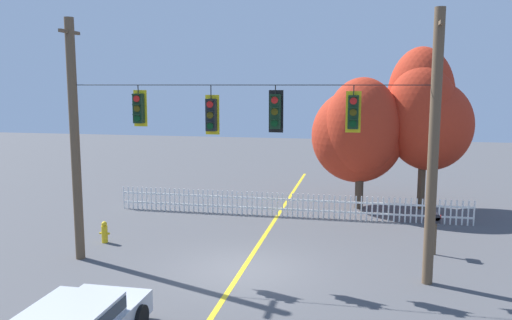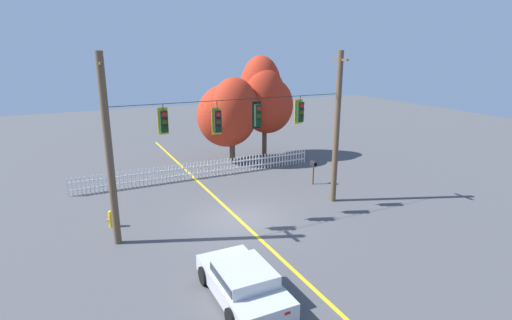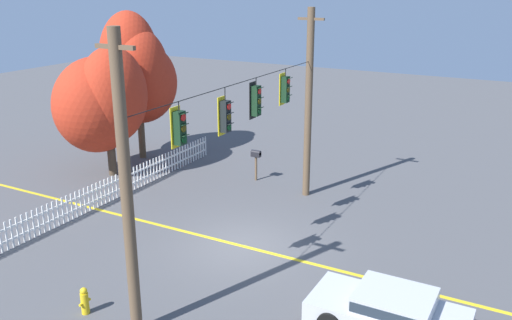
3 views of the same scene
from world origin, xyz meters
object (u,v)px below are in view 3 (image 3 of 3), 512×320
at_px(traffic_signal_southbound_primary, 179,128).
at_px(autumn_maple_mid, 137,73).
at_px(traffic_signal_eastbound_side, 256,101).
at_px(fire_hydrant, 85,301).
at_px(traffic_signal_northbound_secondary, 225,116).
at_px(roadside_mailbox, 256,156).
at_px(traffic_signal_westbound_side, 285,89).
at_px(parked_car, 390,310).
at_px(autumn_maple_near_fence, 103,99).

relative_size(traffic_signal_southbound_primary, autumn_maple_mid, 0.17).
xyz_separation_m(traffic_signal_eastbound_side, autumn_maple_mid, (5.28, 9.58, -0.54)).
distance_m(traffic_signal_southbound_primary, traffic_signal_eastbound_side, 4.28).
bearing_deg(fire_hydrant, traffic_signal_northbound_secondary, -20.98).
bearing_deg(traffic_signal_northbound_secondary, roadside_mailbox, 21.32).
bearing_deg(traffic_signal_westbound_side, roadside_mailbox, 44.43).
relative_size(traffic_signal_eastbound_side, parked_car, 0.35).
bearing_deg(parked_car, traffic_signal_westbound_side, 45.87).
bearing_deg(autumn_maple_mid, fire_hydrant, -146.56).
height_order(traffic_signal_southbound_primary, fire_hydrant, traffic_signal_southbound_primary).
relative_size(traffic_signal_westbound_side, fire_hydrant, 1.71).
bearing_deg(traffic_signal_northbound_secondary, traffic_signal_southbound_primary, -179.99).
height_order(traffic_signal_westbound_side, fire_hydrant, traffic_signal_westbound_side).
xyz_separation_m(traffic_signal_southbound_primary, autumn_maple_mid, (9.56, 9.58, -0.59)).
xyz_separation_m(traffic_signal_southbound_primary, roadside_mailbox, (9.31, 2.72, -3.79)).
height_order(traffic_signal_southbound_primary, traffic_signal_westbound_side, same).
bearing_deg(roadside_mailbox, traffic_signal_eastbound_side, -151.55).
xyz_separation_m(traffic_signal_eastbound_side, roadside_mailbox, (5.03, 2.72, -3.74)).
relative_size(traffic_signal_southbound_primary, traffic_signal_eastbound_side, 0.92).
xyz_separation_m(traffic_signal_southbound_primary, traffic_signal_northbound_secondary, (2.33, 0.00, -0.17)).
distance_m(autumn_maple_near_fence, autumn_maple_mid, 2.95).
relative_size(traffic_signal_southbound_primary, traffic_signal_northbound_secondary, 0.86).
bearing_deg(traffic_signal_southbound_primary, roadside_mailbox, 16.31).
distance_m(autumn_maple_near_fence, fire_hydrant, 12.15).
bearing_deg(traffic_signal_westbound_side, traffic_signal_eastbound_side, 179.99).
distance_m(traffic_signal_northbound_secondary, autumn_maple_near_fence, 10.33).
bearing_deg(traffic_signal_northbound_secondary, parked_car, -103.57).
relative_size(traffic_signal_westbound_side, autumn_maple_near_fence, 0.23).
distance_m(traffic_signal_northbound_secondary, traffic_signal_westbound_side, 4.20).
bearing_deg(traffic_signal_eastbound_side, traffic_signal_southbound_primary, -179.99).
bearing_deg(autumn_maple_near_fence, autumn_maple_mid, 6.23).
distance_m(traffic_signal_northbound_secondary, roadside_mailbox, 8.32).
relative_size(traffic_signal_westbound_side, parked_car, 0.34).
relative_size(traffic_signal_southbound_primary, parked_car, 0.32).
bearing_deg(fire_hydrant, traffic_signal_eastbound_side, -15.06).
distance_m(traffic_signal_southbound_primary, traffic_signal_northbound_secondary, 2.33).
relative_size(autumn_maple_near_fence, fire_hydrant, 7.59).
xyz_separation_m(traffic_signal_westbound_side, parked_car, (-5.59, -5.76, -4.32)).
height_order(traffic_signal_northbound_secondary, autumn_maple_near_fence, autumn_maple_near_fence).
xyz_separation_m(autumn_maple_mid, parked_car, (-8.62, -15.34, -3.77)).
xyz_separation_m(autumn_maple_near_fence, autumn_maple_mid, (2.83, 0.31, 0.77)).
height_order(traffic_signal_eastbound_side, parked_car, traffic_signal_eastbound_side).
distance_m(traffic_signal_southbound_primary, autumn_maple_near_fence, 11.53).
distance_m(traffic_signal_southbound_primary, parked_car, 7.29).
height_order(traffic_signal_southbound_primary, parked_car, traffic_signal_southbound_primary).
bearing_deg(traffic_signal_southbound_primary, fire_hydrant, 142.16).
height_order(parked_car, fire_hydrant, parked_car).
xyz_separation_m(traffic_signal_southbound_primary, autumn_maple_near_fence, (6.73, 9.27, -1.36)).
xyz_separation_m(autumn_maple_near_fence, roadside_mailbox, (2.58, -6.54, -2.43)).
height_order(traffic_signal_northbound_secondary, roadside_mailbox, traffic_signal_northbound_secondary).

